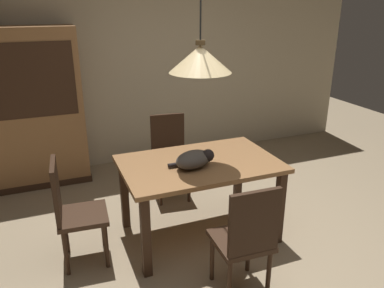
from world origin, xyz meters
TOP-DOWN VIEW (x-y plane):
  - ground at (0.00, 0.00)m, footprint 10.00×10.00m
  - back_wall at (0.00, 2.65)m, footprint 6.40×0.10m
  - dining_table at (-0.01, 0.56)m, footprint 1.40×0.90m
  - chair_far_back at (-0.00, 1.44)m, footprint 0.44×0.44m
  - chair_near_front at (-0.01, -0.32)m, footprint 0.41×0.41m
  - chair_left_side at (-1.14, 0.57)m, footprint 0.43×0.43m
  - cat_sleeping at (-0.10, 0.47)m, footprint 0.40×0.31m
  - pendant_lamp at (-0.01, 0.56)m, footprint 0.52×0.52m
  - hutch_bookcase at (-1.37, 2.32)m, footprint 1.12×0.45m

SIDE VIEW (x-z plane):
  - ground at x=0.00m, z-range 0.00..0.00m
  - chair_far_back at x=0.00m, z-range 0.05..0.98m
  - chair_near_front at x=-0.01m, z-range 0.05..0.98m
  - chair_left_side at x=-1.14m, z-range 0.05..0.98m
  - dining_table at x=-0.01m, z-range 0.27..1.02m
  - cat_sleeping at x=-0.10m, z-range 0.75..0.90m
  - hutch_bookcase at x=-1.37m, z-range -0.04..1.81m
  - back_wall at x=0.00m, z-range 0.00..2.90m
  - pendant_lamp at x=-0.01m, z-range 1.01..2.31m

